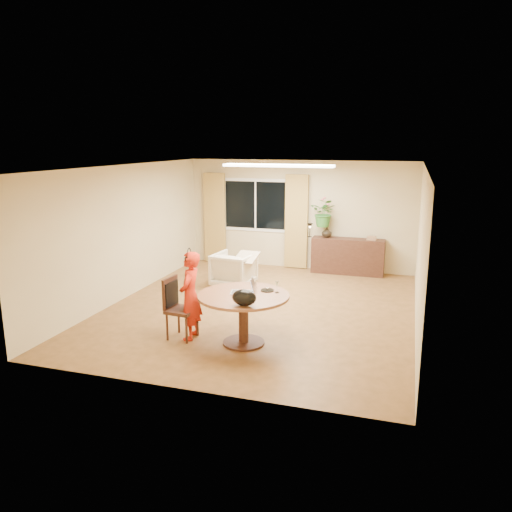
% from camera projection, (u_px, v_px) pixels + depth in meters
% --- Properties ---
extents(floor, '(6.50, 6.50, 0.00)m').
position_uv_depth(floor, '(260.00, 308.00, 9.27)').
color(floor, brown).
rests_on(floor, ground).
extents(ceiling, '(6.50, 6.50, 0.00)m').
position_uv_depth(ceiling, '(261.00, 167.00, 8.68)').
color(ceiling, white).
rests_on(ceiling, wall_back).
extents(wall_back, '(5.50, 0.00, 5.50)m').
position_uv_depth(wall_back, '(299.00, 215.00, 12.00)').
color(wall_back, tan).
rests_on(wall_back, floor).
extents(wall_left, '(0.00, 6.50, 6.50)m').
position_uv_depth(wall_left, '(126.00, 232.00, 9.77)').
color(wall_left, tan).
rests_on(wall_left, floor).
extents(wall_right, '(0.00, 6.50, 6.50)m').
position_uv_depth(wall_right, '(421.00, 249.00, 8.18)').
color(wall_right, tan).
rests_on(wall_right, floor).
extents(window, '(1.70, 0.03, 1.30)m').
position_uv_depth(window, '(256.00, 205.00, 12.26)').
color(window, white).
rests_on(window, wall_back).
extents(curtain_left, '(0.55, 0.08, 2.25)m').
position_uv_depth(curtain_left, '(215.00, 218.00, 12.57)').
color(curtain_left, olive).
rests_on(curtain_left, wall_back).
extents(curtain_right, '(0.55, 0.08, 2.25)m').
position_uv_depth(curtain_right, '(296.00, 222.00, 11.96)').
color(curtain_right, olive).
rests_on(curtain_right, wall_back).
extents(ceiling_panel, '(2.20, 0.35, 0.05)m').
position_uv_depth(ceiling_panel, '(278.00, 166.00, 9.81)').
color(ceiling_panel, white).
rests_on(ceiling_panel, ceiling).
extents(dining_table, '(1.39, 1.39, 0.79)m').
position_uv_depth(dining_table, '(244.00, 305.00, 7.52)').
color(dining_table, brown).
rests_on(dining_table, floor).
extents(dining_chair, '(0.50, 0.47, 0.97)m').
position_uv_depth(dining_chair, '(182.00, 309.00, 7.78)').
color(dining_chair, '#321910').
rests_on(dining_chair, floor).
extents(child, '(0.54, 0.38, 1.39)m').
position_uv_depth(child, '(190.00, 296.00, 7.73)').
color(child, red).
rests_on(child, floor).
extents(laptop, '(0.42, 0.32, 0.25)m').
position_uv_depth(laptop, '(242.00, 285.00, 7.52)').
color(laptop, '#B7B7BC').
rests_on(laptop, dining_table).
extents(tumbler, '(0.08, 0.08, 0.10)m').
position_uv_depth(tumbler, '(254.00, 286.00, 7.73)').
color(tumbler, white).
rests_on(tumbler, dining_table).
extents(wine_glass, '(0.07, 0.07, 0.18)m').
position_uv_depth(wine_glass, '(277.00, 287.00, 7.55)').
color(wine_glass, white).
rests_on(wine_glass, dining_table).
extents(pot_lid, '(0.22, 0.22, 0.03)m').
position_uv_depth(pot_lid, '(267.00, 290.00, 7.66)').
color(pot_lid, white).
rests_on(pot_lid, dining_table).
extents(handbag, '(0.40, 0.31, 0.24)m').
position_uv_depth(handbag, '(244.00, 298.00, 6.94)').
color(handbag, black).
rests_on(handbag, dining_table).
extents(armchair, '(0.88, 0.90, 0.74)m').
position_uv_depth(armchair, '(234.00, 270.00, 10.58)').
color(armchair, beige).
rests_on(armchair, floor).
extents(throw, '(0.48, 0.57, 0.03)m').
position_uv_depth(throw, '(246.00, 253.00, 10.36)').
color(throw, beige).
rests_on(throw, armchair).
extents(sideboard, '(1.67, 0.41, 0.83)m').
position_uv_depth(sideboard, '(348.00, 256.00, 11.62)').
color(sideboard, '#321910').
rests_on(sideboard, floor).
extents(vase, '(0.28, 0.28, 0.25)m').
position_uv_depth(vase, '(327.00, 232.00, 11.65)').
color(vase, black).
rests_on(vase, sideboard).
extents(bouquet, '(0.70, 0.64, 0.66)m').
position_uv_depth(bouquet, '(324.00, 213.00, 11.57)').
color(bouquet, '#2B6827').
rests_on(bouquet, vase).
extents(book_stack, '(0.25, 0.20, 0.09)m').
position_uv_depth(book_stack, '(371.00, 238.00, 11.37)').
color(book_stack, brown).
rests_on(book_stack, sideboard).
extents(desk_lamp, '(0.16, 0.16, 0.34)m').
position_uv_depth(desk_lamp, '(310.00, 230.00, 11.70)').
color(desk_lamp, black).
rests_on(desk_lamp, sideboard).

